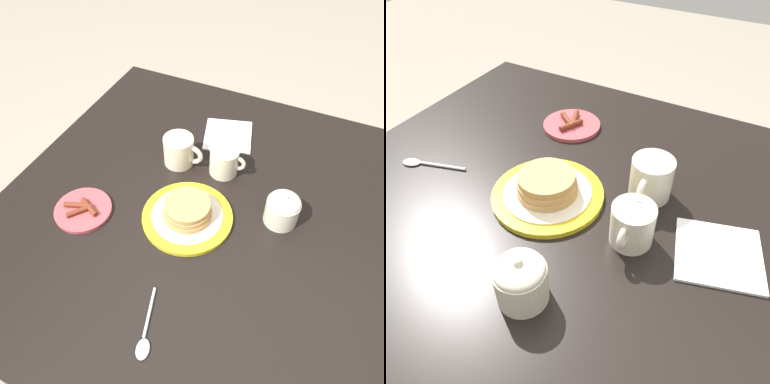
# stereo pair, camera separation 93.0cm
# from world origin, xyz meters

# --- Properties ---
(ground_plane) EXTENTS (8.00, 8.00, 0.00)m
(ground_plane) POSITION_xyz_m (0.00, 0.00, 0.00)
(ground_plane) COLOR gray
(dining_table) EXTENTS (1.14, 1.10, 0.77)m
(dining_table) POSITION_xyz_m (0.00, 0.00, 0.65)
(dining_table) COLOR black
(dining_table) RESTS_ON ground_plane
(pancake_plate) EXTENTS (0.24, 0.24, 0.06)m
(pancake_plate) POSITION_xyz_m (-0.06, -0.05, 0.79)
(pancake_plate) COLOR gold
(pancake_plate) RESTS_ON dining_table
(side_plate_bacon) EXTENTS (0.15, 0.15, 0.02)m
(side_plate_bacon) POSITION_xyz_m (-0.32, -0.14, 0.77)
(side_plate_bacon) COLOR #B2474C
(side_plate_bacon) RESTS_ON dining_table
(coffee_mug) EXTENTS (0.12, 0.09, 0.09)m
(coffee_mug) POSITION_xyz_m (-0.17, 0.13, 0.81)
(coffee_mug) COLOR beige
(coffee_mug) RESTS_ON dining_table
(creamer_pitcher) EXTENTS (0.12, 0.08, 0.09)m
(creamer_pitcher) POSITION_xyz_m (-0.04, 0.15, 0.81)
(creamer_pitcher) COLOR beige
(creamer_pitcher) RESTS_ON dining_table
(sugar_bowl) EXTENTS (0.09, 0.09, 0.10)m
(sugar_bowl) POSITION_xyz_m (0.16, 0.05, 0.81)
(sugar_bowl) COLOR beige
(sugar_bowl) RESTS_ON dining_table
(napkin) EXTENTS (0.18, 0.19, 0.01)m
(napkin) POSITION_xyz_m (-0.08, 0.30, 0.77)
(napkin) COLOR white
(napkin) RESTS_ON dining_table
(spoon) EXTENTS (0.06, 0.15, 0.01)m
(spoon) POSITION_xyz_m (-0.01, -0.36, 0.77)
(spoon) COLOR silver
(spoon) RESTS_ON dining_table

